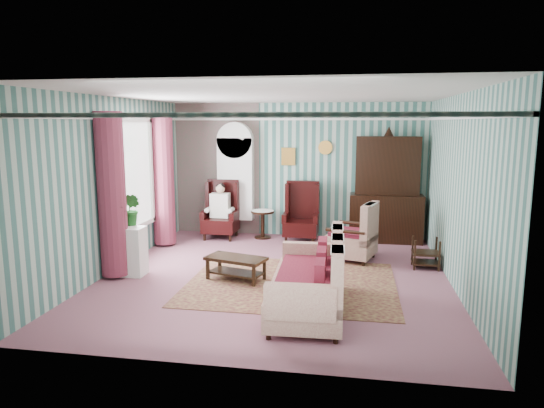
% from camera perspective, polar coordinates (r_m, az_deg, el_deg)
% --- Properties ---
extents(floor, '(6.00, 6.00, 0.00)m').
position_cam_1_polar(floor, '(7.98, 0.41, -8.54)').
color(floor, '#945667').
rests_on(floor, ground).
extents(room_shell, '(5.53, 6.02, 2.91)m').
position_cam_1_polar(room_shell, '(7.89, -3.83, 6.11)').
color(room_shell, '#3B6C64').
rests_on(room_shell, ground).
extents(bookcase, '(0.80, 0.28, 2.24)m').
position_cam_1_polar(bookcase, '(10.72, -4.29, 2.26)').
color(bookcase, white).
rests_on(bookcase, floor).
extents(dresser_hutch, '(1.50, 0.56, 2.36)m').
position_cam_1_polar(dresser_hutch, '(10.31, 13.37, 2.07)').
color(dresser_hutch, black).
rests_on(dresser_hutch, floor).
extents(wingback_left, '(0.76, 0.80, 1.25)m').
position_cam_1_polar(wingback_left, '(10.49, -6.10, -0.67)').
color(wingback_left, black).
rests_on(wingback_left, floor).
extents(wingback_right, '(0.76, 0.80, 1.25)m').
position_cam_1_polar(wingback_right, '(10.16, 3.45, -0.96)').
color(wingback_right, black).
rests_on(wingback_right, floor).
extents(seated_woman, '(0.44, 0.40, 1.18)m').
position_cam_1_polar(seated_woman, '(10.50, -6.09, -0.85)').
color(seated_woman, white).
rests_on(seated_woman, floor).
extents(round_side_table, '(0.50, 0.50, 0.60)m').
position_cam_1_polar(round_side_table, '(10.49, -1.10, -2.42)').
color(round_side_table, black).
rests_on(round_side_table, floor).
extents(nest_table, '(0.45, 0.38, 0.54)m').
position_cam_1_polar(nest_table, '(8.76, 17.63, -5.49)').
color(nest_table, black).
rests_on(nest_table, floor).
extents(plant_stand, '(0.55, 0.35, 0.80)m').
position_cam_1_polar(plant_stand, '(8.31, -16.59, -5.34)').
color(plant_stand, white).
rests_on(plant_stand, floor).
extents(rug, '(3.20, 2.60, 0.01)m').
position_cam_1_polar(rug, '(7.65, 2.29, -9.29)').
color(rug, '#53241B').
rests_on(rug, floor).
extents(sofa, '(1.01, 2.11, 1.03)m').
position_cam_1_polar(sofa, '(6.45, 4.15, -8.18)').
color(sofa, '#B4A68B').
rests_on(sofa, floor).
extents(floral_armchair, '(1.06, 1.09, 1.05)m').
position_cam_1_polar(floral_armchair, '(8.93, 9.34, -3.19)').
color(floral_armchair, beige).
rests_on(floral_armchair, floor).
extents(coffee_table, '(1.03, 0.70, 0.37)m').
position_cam_1_polar(coffee_table, '(7.79, -4.25, -7.57)').
color(coffee_table, black).
rests_on(coffee_table, floor).
extents(potted_plant_a, '(0.36, 0.32, 0.38)m').
position_cam_1_polar(potted_plant_a, '(8.10, -17.61, -1.46)').
color(potted_plant_a, '#1B5219').
rests_on(potted_plant_a, plant_stand).
extents(potted_plant_b, '(0.36, 0.33, 0.54)m').
position_cam_1_polar(potted_plant_b, '(8.28, -16.15, -0.63)').
color(potted_plant_b, '#1B571F').
rests_on(potted_plant_b, plant_stand).
extents(potted_plant_c, '(0.24, 0.24, 0.42)m').
position_cam_1_polar(potted_plant_c, '(8.25, -17.33, -1.13)').
color(potted_plant_c, '#194D18').
rests_on(potted_plant_c, plant_stand).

